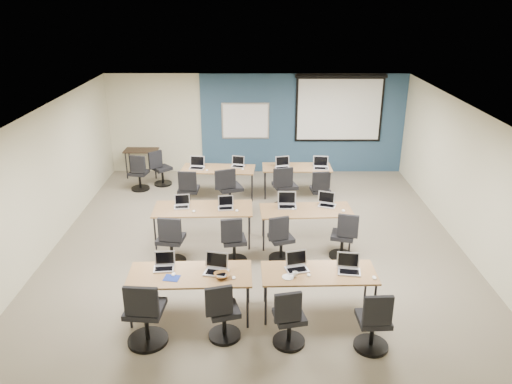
{
  "coord_description": "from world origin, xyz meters",
  "views": [
    {
      "loc": [
        -0.03,
        -8.73,
        4.66
      ],
      "look_at": [
        -0.02,
        0.4,
        1.0
      ],
      "focal_mm": 35.0,
      "sensor_mm": 36.0,
      "label": 1
    }
  ],
  "objects_px": {
    "laptop_8": "(197,165)",
    "task_chair_10": "(284,191)",
    "laptop_1": "(216,267)",
    "laptop_4": "(182,204)",
    "task_chair_3": "(374,326)",
    "spare_chair_a": "(161,171)",
    "laptop_7": "(327,202)",
    "projector_screen": "(339,105)",
    "training_table_mid_right": "(306,212)",
    "laptop_11": "(321,165)",
    "task_chair_9": "(229,193)",
    "task_chair_0": "(145,318)",
    "training_table_front_left": "(190,276)",
    "task_chair_8": "(189,194)",
    "task_chair_2": "(289,322)",
    "laptop_9": "(238,164)",
    "training_table_back_right": "(297,169)",
    "spare_chair_b": "(139,176)",
    "whiteboard": "(245,121)",
    "task_chair_1": "(223,316)",
    "laptop_3": "(349,267)",
    "task_chair_6": "(280,242)",
    "task_chair_4": "(171,244)",
    "laptop_0": "(164,264)",
    "training_table_mid_left": "(203,210)",
    "laptop_5": "(226,205)",
    "task_chair_5": "(234,244)",
    "laptop_10": "(283,165)",
    "task_chair_11": "(320,193)",
    "training_table_front_right": "(319,275)",
    "task_chair_7": "(344,240)",
    "training_table_back_left": "(218,170)",
    "utility_table": "(141,153)",
    "laptop_6": "(287,203)"
  },
  "relations": [
    {
      "from": "task_chair_3",
      "to": "spare_chair_a",
      "type": "bearing_deg",
      "value": 119.47
    },
    {
      "from": "training_table_back_right",
      "to": "laptop_6",
      "type": "height_order",
      "value": "laptop_6"
    },
    {
      "from": "whiteboard",
      "to": "laptop_1",
      "type": "height_order",
      "value": "whiteboard"
    },
    {
      "from": "task_chair_3",
      "to": "task_chair_9",
      "type": "bearing_deg",
      "value": 112.09
    },
    {
      "from": "laptop_8",
      "to": "task_chair_10",
      "type": "relative_size",
      "value": 0.34
    },
    {
      "from": "laptop_10",
      "to": "task_chair_11",
      "type": "xyz_separation_m",
      "value": [
        0.82,
        -0.81,
        -0.4
      ]
    },
    {
      "from": "laptop_3",
      "to": "task_chair_8",
      "type": "bearing_deg",
      "value": 135.29
    },
    {
      "from": "task_chair_5",
      "to": "laptop_10",
      "type": "relative_size",
      "value": 2.78
    },
    {
      "from": "laptop_4",
      "to": "task_chair_0",
      "type": "bearing_deg",
      "value": -99.28
    },
    {
      "from": "task_chair_10",
      "to": "spare_chair_b",
      "type": "relative_size",
      "value": 1.09
    },
    {
      "from": "task_chair_0",
      "to": "task_chair_8",
      "type": "distance_m",
      "value": 4.72
    },
    {
      "from": "task_chair_1",
      "to": "laptop_8",
      "type": "bearing_deg",
      "value": 84.17
    },
    {
      "from": "task_chair_4",
      "to": "utility_table",
      "type": "xyz_separation_m",
      "value": [
        -1.53,
        4.76,
        0.24
      ]
    },
    {
      "from": "laptop_7",
      "to": "projector_screen",
      "type": "bearing_deg",
      "value": 98.01
    },
    {
      "from": "laptop_0",
      "to": "task_chair_0",
      "type": "relative_size",
      "value": 0.29
    },
    {
      "from": "training_table_front_right",
      "to": "task_chair_7",
      "type": "xyz_separation_m",
      "value": [
        0.68,
        1.73,
        -0.29
      ]
    },
    {
      "from": "task_chair_6",
      "to": "task_chair_4",
      "type": "bearing_deg",
      "value": 165.85
    },
    {
      "from": "training_table_back_left",
      "to": "laptop_11",
      "type": "height_order",
      "value": "laptop_11"
    },
    {
      "from": "task_chair_0",
      "to": "task_chair_2",
      "type": "distance_m",
      "value": 2.01
    },
    {
      "from": "training_table_mid_left",
      "to": "task_chair_4",
      "type": "bearing_deg",
      "value": -120.24
    },
    {
      "from": "task_chair_8",
      "to": "laptop_9",
      "type": "xyz_separation_m",
      "value": [
        1.1,
        0.98,
        0.38
      ]
    },
    {
      "from": "laptop_7",
      "to": "spare_chair_a",
      "type": "height_order",
      "value": "laptop_7"
    },
    {
      "from": "task_chair_0",
      "to": "laptop_3",
      "type": "distance_m",
      "value": 3.08
    },
    {
      "from": "laptop_1",
      "to": "laptop_4",
      "type": "xyz_separation_m",
      "value": [
        -0.86,
        2.45,
        -0.01
      ]
    },
    {
      "from": "laptop_0",
      "to": "training_table_back_left",
      "type": "bearing_deg",
      "value": 78.24
    },
    {
      "from": "training_table_front_left",
      "to": "task_chair_0",
      "type": "distance_m",
      "value": 0.93
    },
    {
      "from": "task_chair_4",
      "to": "training_table_back_right",
      "type": "bearing_deg",
      "value": 61.59
    },
    {
      "from": "task_chair_10",
      "to": "task_chair_1",
      "type": "bearing_deg",
      "value": -118.92
    },
    {
      "from": "training_table_front_right",
      "to": "task_chair_6",
      "type": "height_order",
      "value": "task_chair_6"
    },
    {
      "from": "training_table_front_left",
      "to": "training_table_mid_right",
      "type": "xyz_separation_m",
      "value": [
        1.98,
        2.38,
        -0.0
      ]
    },
    {
      "from": "task_chair_5",
      "to": "task_chair_9",
      "type": "height_order",
      "value": "task_chair_9"
    },
    {
      "from": "task_chair_3",
      "to": "laptop_8",
      "type": "xyz_separation_m",
      "value": [
        -3.03,
        5.71,
        0.4
      ]
    },
    {
      "from": "training_table_back_right",
      "to": "spare_chair_b",
      "type": "xyz_separation_m",
      "value": [
        -3.92,
        0.32,
        -0.29
      ]
    },
    {
      "from": "task_chair_0",
      "to": "training_table_front_left",
      "type": "bearing_deg",
      "value": 56.36
    },
    {
      "from": "task_chair_6",
      "to": "training_table_front_left",
      "type": "bearing_deg",
      "value": -148.74
    },
    {
      "from": "task_chair_5",
      "to": "task_chair_11",
      "type": "relative_size",
      "value": 1.0
    },
    {
      "from": "whiteboard",
      "to": "task_chair_1",
      "type": "relative_size",
      "value": 1.34
    },
    {
      "from": "training_table_mid_left",
      "to": "task_chair_2",
      "type": "bearing_deg",
      "value": -66.42
    },
    {
      "from": "training_table_mid_right",
      "to": "laptop_11",
      "type": "xyz_separation_m",
      "value": [
        0.59,
        2.48,
        0.11
      ]
    },
    {
      "from": "task_chair_8",
      "to": "task_chair_10",
      "type": "xyz_separation_m",
      "value": [
        2.19,
        0.11,
        0.02
      ]
    },
    {
      "from": "laptop_5",
      "to": "training_table_mid_left",
      "type": "bearing_deg",
      "value": 173.47
    },
    {
      "from": "training_table_mid_right",
      "to": "laptop_11",
      "type": "height_order",
      "value": "laptop_11"
    },
    {
      "from": "laptop_4",
      "to": "task_chair_7",
      "type": "relative_size",
      "value": 0.31
    },
    {
      "from": "laptop_8",
      "to": "laptop_9",
      "type": "distance_m",
      "value": 0.99
    },
    {
      "from": "training_table_front_right",
      "to": "laptop_5",
      "type": "xyz_separation_m",
      "value": [
        -1.54,
        2.42,
        0.1
      ]
    },
    {
      "from": "training_table_front_left",
      "to": "task_chair_10",
      "type": "height_order",
      "value": "task_chair_10"
    },
    {
      "from": "training_table_front_right",
      "to": "task_chair_2",
      "type": "height_order",
      "value": "task_chair_2"
    },
    {
      "from": "task_chair_11",
      "to": "training_table_front_left",
      "type": "bearing_deg",
      "value": -127.87
    },
    {
      "from": "whiteboard",
      "to": "task_chair_3",
      "type": "height_order",
      "value": "whiteboard"
    },
    {
      "from": "training_table_front_right",
      "to": "training_table_mid_left",
      "type": "relative_size",
      "value": 0.9
    }
  ]
}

